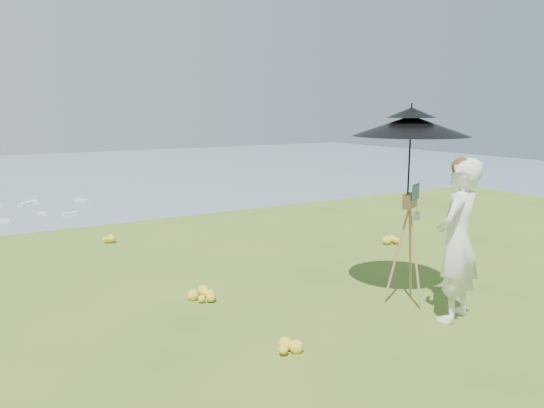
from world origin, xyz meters
TOP-DOWN VIEW (x-y plane):
  - shoreline_tier at (0.00, 75.00)m, footprint 170.00×28.00m
  - slope_trees at (0.00, 35.00)m, footprint 110.00×50.00m
  - harbor_town at (0.00, 75.00)m, footprint 110.00×22.00m
  - wildflowers at (0.00, 0.25)m, footprint 10.00×10.50m
  - painter at (-1.35, 0.31)m, footprint 0.74×0.62m
  - field_easel at (-1.44, 0.92)m, footprint 0.72×0.72m
  - sun_umbrella at (-1.45, 0.95)m, footprint 1.71×1.71m
  - painter_cap at (-1.35, 0.31)m, footprint 0.27×0.29m

SIDE VIEW (x-z plane):
  - shoreline_tier at x=0.00m, z-range -40.00..-32.00m
  - harbor_town at x=0.00m, z-range -32.00..-27.00m
  - slope_trees at x=0.00m, z-range -18.00..-12.00m
  - wildflowers at x=0.00m, z-range 0.00..0.12m
  - field_easel at x=-1.44m, z-range 0.00..1.40m
  - painter at x=-1.35m, z-range 0.00..1.74m
  - painter_cap at x=-1.35m, z-range 1.64..1.74m
  - sun_umbrella at x=-1.45m, z-range 1.15..2.29m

